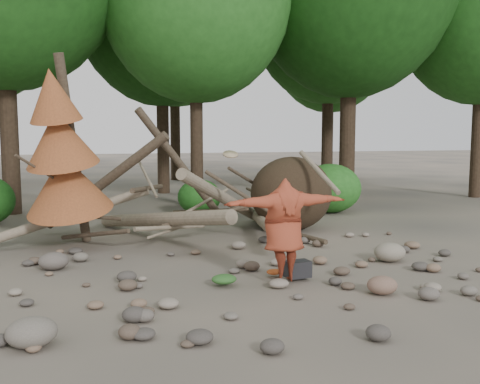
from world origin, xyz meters
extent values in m
plane|color=#514C44|center=(0.00, 0.00, 0.00)|extent=(120.00, 120.00, 0.00)
ellipsoid|color=#332619|center=(2.60, 4.30, 0.99)|extent=(2.20, 1.87, 1.98)
cylinder|color=gray|center=(-1.00, 3.70, 0.55)|extent=(2.61, 5.11, 1.08)
cylinder|color=gray|center=(0.80, 4.20, 0.90)|extent=(3.18, 3.71, 1.90)
cylinder|color=brown|center=(-2.20, 4.60, 1.40)|extent=(3.08, 1.91, 2.49)
cylinder|color=gray|center=(1.60, 3.50, 0.35)|extent=(1.13, 4.98, 0.43)
cylinder|color=brown|center=(-0.30, 4.80, 1.80)|extent=(2.39, 1.03, 2.89)
cylinder|color=gray|center=(-3.00, 4.00, 0.70)|extent=(3.71, 0.86, 1.20)
cylinder|color=#4C3F30|center=(-2.50, 3.50, 0.30)|extent=(1.52, 1.70, 0.49)
cylinder|color=gray|center=(0.20, 4.40, 0.80)|extent=(1.57, 0.85, 0.69)
cylinder|color=#4C3F30|center=(1.80, 4.90, 1.20)|extent=(1.92, 1.25, 1.10)
cylinder|color=gray|center=(-1.20, 4.20, 1.50)|extent=(0.37, 1.42, 0.85)
cylinder|color=#4C3F30|center=(2.20, 3.20, 0.15)|extent=(0.79, 2.54, 0.12)
cylinder|color=gray|center=(-0.80, 3.10, 0.45)|extent=(1.78, 1.11, 0.29)
cylinder|color=#4C3F30|center=(-2.90, 3.80, 2.20)|extent=(0.67, 1.13, 4.35)
cone|color=brown|center=(-3.06, 3.49, 1.50)|extent=(2.06, 2.13, 1.86)
cone|color=brown|center=(-3.16, 3.28, 2.50)|extent=(1.71, 1.78, 1.65)
cone|color=brown|center=(-3.26, 3.09, 3.40)|extent=(1.23, 1.30, 1.41)
cylinder|color=#38281C|center=(-5.00, 9.50, 4.48)|extent=(0.56, 0.56, 8.96)
cylinder|color=#38281C|center=(1.00, 9.20, 3.57)|extent=(0.44, 0.44, 7.14)
cylinder|color=#38281C|center=(7.00, 9.80, 4.72)|extent=(0.60, 0.60, 9.45)
cylinder|color=#38281C|center=(12.50, 9.30, 3.85)|extent=(0.46, 0.46, 7.70)
cylinder|color=#38281C|center=(0.50, 14.20, 4.27)|extent=(0.52, 0.52, 8.54)
cylinder|color=#38281C|center=(8.00, 13.80, 4.06)|extent=(0.50, 0.50, 8.12)
ellipsoid|color=#23631C|center=(8.00, 13.80, 8.35)|extent=(7.42, 7.42, 8.91)
cylinder|color=#38281C|center=(2.00, 20.50, 4.38)|extent=(0.54, 0.54, 8.75)
ellipsoid|color=#2C7524|center=(2.00, 20.50, 9.00)|extent=(8.00, 8.00, 10.00)
cylinder|color=#38281C|center=(11.00, 20.00, 3.92)|extent=(0.46, 0.46, 7.84)
ellipsoid|color=#23631C|center=(11.00, 20.00, 8.06)|extent=(7.17, 7.17, 8.60)
ellipsoid|color=#23631C|center=(0.80, 7.80, 0.56)|extent=(1.40, 1.40, 1.12)
ellipsoid|color=#2C7524|center=(5.00, 7.00, 0.80)|extent=(2.00, 2.00, 1.60)
imported|color=#953721|center=(0.61, -0.52, 0.96)|extent=(2.19, 0.65, 1.77)
cylinder|color=tan|center=(-0.26, -0.25, 2.25)|extent=(0.33, 0.31, 0.15)
cube|color=black|center=(0.95, -0.31, 0.15)|extent=(0.46, 0.33, 0.29)
ellipsoid|color=#2B5A24|center=(-0.40, -0.35, 0.08)|extent=(0.43, 0.36, 0.16)
ellipsoid|color=#A0441B|center=(0.61, -0.02, 0.05)|extent=(0.28, 0.23, 0.10)
ellipsoid|color=#6F675C|center=(-3.28, -2.21, 0.18)|extent=(0.62, 0.55, 0.37)
ellipsoid|color=#7E5F4E|center=(1.96, -1.45, 0.15)|extent=(0.50, 0.45, 0.30)
ellipsoid|color=gray|center=(3.27, 0.48, 0.19)|extent=(0.64, 0.58, 0.39)
ellipsoid|color=#605851|center=(-3.26, 1.63, 0.17)|extent=(0.56, 0.51, 0.34)
camera|label=1|loc=(-2.52, -8.94, 2.60)|focal=40.00mm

